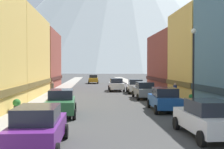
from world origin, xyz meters
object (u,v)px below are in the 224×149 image
(car_left_1, at_px, (61,102))
(car_right_1, at_px, (164,99))
(potted_plant_1, at_px, (191,99))
(pedestrian_0, at_px, (175,92))
(car_left_0, at_px, (38,127))
(car_right_2, at_px, (144,90))
(car_driving_1, at_px, (116,85))
(car_right_3, at_px, (135,86))
(pedestrian_1, at_px, (52,89))
(car_right_0, at_px, (207,118))
(car_driving_0, at_px, (93,79))
(streetlamp_right, at_px, (194,58))
(potted_plant_0, at_px, (17,105))

(car_left_1, height_order, car_right_1, same)
(car_right_1, relative_size, potted_plant_1, 5.52)
(car_right_1, xyz_separation_m, pedestrian_0, (2.45, 5.54, 0.02))
(car_left_0, bearing_deg, car_right_1, 51.70)
(car_left_1, xyz_separation_m, car_right_2, (7.60, 10.05, 0.00))
(car_left_1, xyz_separation_m, car_driving_1, (5.40, 19.91, 0.00))
(car_right_3, height_order, pedestrian_1, car_right_3)
(car_right_0, distance_m, car_right_2, 16.62)
(car_left_1, height_order, car_right_0, same)
(car_driving_0, bearing_deg, streetlamp_right, -79.97)
(car_right_1, xyz_separation_m, streetlamp_right, (1.55, -1.92, 3.09))
(car_driving_1, bearing_deg, pedestrian_1, -138.16)
(car_right_2, xyz_separation_m, car_driving_0, (-5.40, 28.80, 0.00))
(car_right_1, distance_m, car_driving_0, 37.75)
(potted_plant_1, bearing_deg, streetlamp_right, -107.96)
(car_left_1, bearing_deg, pedestrian_1, 100.76)
(car_left_0, xyz_separation_m, car_right_0, (7.60, 1.57, 0.00))
(car_driving_0, distance_m, potted_plant_0, 38.50)
(car_left_0, height_order, car_driving_0, same)
(car_right_1, xyz_separation_m, car_driving_0, (-5.40, 37.36, 0.00))
(car_right_2, distance_m, pedestrian_0, 3.89)
(car_left_1, xyz_separation_m, potted_plant_0, (-3.20, 0.73, -0.23))
(car_right_1, height_order, potted_plant_1, car_right_1)
(car_left_0, relative_size, potted_plant_1, 5.45)
(car_driving_1, relative_size, potted_plant_0, 4.71)
(streetlamp_right, bearing_deg, potted_plant_0, 174.64)
(car_right_0, bearing_deg, car_driving_1, 94.75)
(car_right_3, bearing_deg, car_driving_0, 103.61)
(car_right_3, bearing_deg, car_right_0, -89.99)
(car_right_3, bearing_deg, potted_plant_0, -124.30)
(car_left_1, relative_size, car_driving_0, 1.02)
(car_right_3, relative_size, pedestrian_0, 2.67)
(car_right_2, distance_m, potted_plant_1, 6.28)
(potted_plant_1, bearing_deg, car_left_1, -156.66)
(car_right_1, distance_m, car_right_3, 15.07)
(car_right_2, bearing_deg, car_right_0, -90.00)
(streetlamp_right, bearing_deg, pedestrian_0, 83.12)
(car_driving_0, relative_size, pedestrian_1, 2.85)
(car_right_3, xyz_separation_m, streetlamp_right, (1.55, -16.99, 3.09))
(car_right_0, distance_m, pedestrian_0, 13.81)
(car_right_1, xyz_separation_m, car_driving_1, (-2.20, 18.42, 0.00))
(potted_plant_0, relative_size, pedestrian_1, 0.61)
(pedestrian_1, bearing_deg, car_right_0, -62.66)
(potted_plant_1, bearing_deg, pedestrian_0, 107.58)
(potted_plant_0, distance_m, potted_plant_1, 14.54)
(car_left_0, bearing_deg, car_right_2, 67.32)
(car_right_0, height_order, streetlamp_right, streetlamp_right)
(car_driving_1, bearing_deg, streetlamp_right, -79.55)
(car_left_1, height_order, pedestrian_0, pedestrian_0)
(car_right_2, distance_m, pedestrian_1, 10.44)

